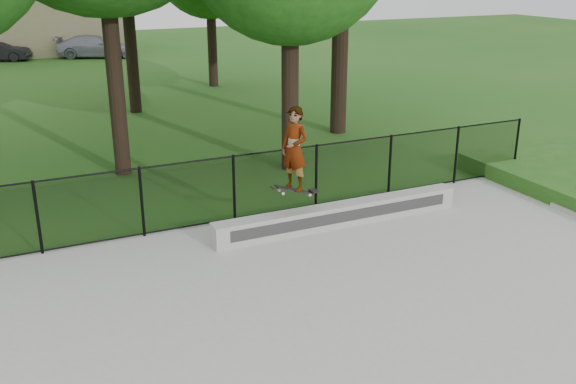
{
  "coord_description": "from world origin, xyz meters",
  "views": [
    {
      "loc": [
        -4.47,
        -6.42,
        5.4
      ],
      "look_at": [
        0.49,
        4.2,
        1.2
      ],
      "focal_mm": 40.0,
      "sensor_mm": 36.0,
      "label": 1
    }
  ],
  "objects": [
    {
      "name": "concrete_slab",
      "position": [
        0.0,
        0.0,
        0.03
      ],
      "size": [
        14.0,
        12.0,
        0.06
      ],
      "primitive_type": "cube",
      "color": "#A3A29E",
      "rests_on": "ground"
    },
    {
      "name": "skater_airborne",
      "position": [
        0.82,
        4.6,
        1.9
      ],
      "size": [
        0.81,
        0.73,
        1.9
      ],
      "color": "black",
      "rests_on": "ground"
    },
    {
      "name": "distant_building",
      "position": [
        -2.0,
        38.0,
        2.16
      ],
      "size": [
        12.4,
        6.4,
        4.3
      ],
      "color": "tan",
      "rests_on": "ground"
    },
    {
      "name": "grind_ledge",
      "position": [
        1.96,
        4.7,
        0.3
      ],
      "size": [
        5.72,
        0.4,
        0.48
      ],
      "primitive_type": "cube",
      "color": "#A4A39F",
      "rests_on": "concrete_slab"
    },
    {
      "name": "chainlink_fence",
      "position": [
        0.0,
        5.9,
        0.81
      ],
      "size": [
        16.06,
        0.06,
        1.5
      ],
      "color": "black",
      "rests_on": "concrete_slab"
    },
    {
      "name": "car_c",
      "position": [
        1.63,
        34.07,
        0.65
      ],
      "size": [
        4.51,
        3.19,
        1.3
      ],
      "primitive_type": "imported",
      "rotation": [
        0.0,
        0.0,
        1.2
      ],
      "color": "#8F92A2",
      "rests_on": "ground"
    },
    {
      "name": "ground",
      "position": [
        0.0,
        0.0,
        0.0
      ],
      "size": [
        100.0,
        100.0,
        0.0
      ],
      "primitive_type": "plane",
      "color": "#1F5818",
      "rests_on": "ground"
    }
  ]
}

